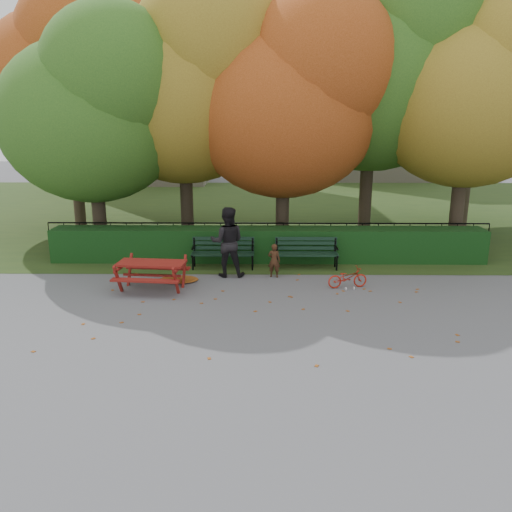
{
  "coord_description": "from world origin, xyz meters",
  "views": [
    {
      "loc": [
        -0.19,
        -10.21,
        4.07
      ],
      "look_at": [
        -0.32,
        1.27,
        1.0
      ],
      "focal_mm": 35.0,
      "sensor_mm": 36.0,
      "label": 1
    }
  ],
  "objects_px": {
    "child": "(274,261)",
    "adult": "(227,242)",
    "bench_left": "(223,250)",
    "tree_a": "(98,108)",
    "tree_c": "(295,98)",
    "tree_d": "(386,63)",
    "tree_e": "(483,88)",
    "bicycle": "(348,277)",
    "tree_f": "(75,78)",
    "bench_right": "(306,250)",
    "tree_g": "(487,87)",
    "tree_b": "(192,80)",
    "picnic_table": "(152,268)"
  },
  "relations": [
    {
      "from": "tree_b",
      "to": "child",
      "type": "xyz_separation_m",
      "value": [
        2.59,
        -3.95,
        -4.94
      ]
    },
    {
      "from": "tree_d",
      "to": "tree_f",
      "type": "xyz_separation_m",
      "value": [
        -11.01,
        2.01,
        -0.29
      ]
    },
    {
      "from": "tree_a",
      "to": "tree_b",
      "type": "relative_size",
      "value": 0.85
    },
    {
      "from": "picnic_table",
      "to": "bench_left",
      "type": "bearing_deg",
      "value": 55.71
    },
    {
      "from": "tree_b",
      "to": "bicycle",
      "type": "distance_m",
      "value": 8.33
    },
    {
      "from": "bench_left",
      "to": "bench_right",
      "type": "bearing_deg",
      "value": 0.0
    },
    {
      "from": "tree_c",
      "to": "tree_d",
      "type": "height_order",
      "value": "tree_d"
    },
    {
      "from": "tree_a",
      "to": "bicycle",
      "type": "xyz_separation_m",
      "value": [
        7.19,
        -3.66,
        -4.25
      ]
    },
    {
      "from": "tree_g",
      "to": "picnic_table",
      "type": "xyz_separation_m",
      "value": [
        -11.27,
        -8.04,
        -4.82
      ]
    },
    {
      "from": "tree_e",
      "to": "bench_right",
      "type": "relative_size",
      "value": 4.53
    },
    {
      "from": "tree_e",
      "to": "tree_f",
      "type": "height_order",
      "value": "tree_f"
    },
    {
      "from": "tree_e",
      "to": "bicycle",
      "type": "bearing_deg",
      "value": -139.55
    },
    {
      "from": "tree_b",
      "to": "bench_right",
      "type": "height_order",
      "value": "tree_b"
    },
    {
      "from": "tree_d",
      "to": "bicycle",
      "type": "relative_size",
      "value": 9.38
    },
    {
      "from": "tree_b",
      "to": "picnic_table",
      "type": "xyz_separation_m",
      "value": [
        -0.5,
        -5.03,
        -4.85
      ]
    },
    {
      "from": "tree_a",
      "to": "picnic_table",
      "type": "relative_size",
      "value": 4.19
    },
    {
      "from": "tree_d",
      "to": "picnic_table",
      "type": "bearing_deg",
      "value": -141.05
    },
    {
      "from": "tree_b",
      "to": "adult",
      "type": "relative_size",
      "value": 4.61
    },
    {
      "from": "tree_f",
      "to": "adult",
      "type": "bearing_deg",
      "value": -46.48
    },
    {
      "from": "tree_d",
      "to": "tree_e",
      "type": "distance_m",
      "value": 3.15
    },
    {
      "from": "bicycle",
      "to": "picnic_table",
      "type": "bearing_deg",
      "value": 81.63
    },
    {
      "from": "tree_c",
      "to": "adult",
      "type": "distance_m",
      "value": 5.31
    },
    {
      "from": "bench_left",
      "to": "tree_a",
      "type": "bearing_deg",
      "value": 154.24
    },
    {
      "from": "tree_e",
      "to": "bicycle",
      "type": "relative_size",
      "value": 7.99
    },
    {
      "from": "tree_g",
      "to": "adult",
      "type": "xyz_separation_m",
      "value": [
        -9.45,
        -6.86,
        -4.42
      ]
    },
    {
      "from": "tree_c",
      "to": "bench_left",
      "type": "distance_m",
      "value": 5.31
    },
    {
      "from": "tree_f",
      "to": "adult",
      "type": "height_order",
      "value": "tree_f"
    },
    {
      "from": "child",
      "to": "adult",
      "type": "xyz_separation_m",
      "value": [
        -1.26,
        0.1,
        0.49
      ]
    },
    {
      "from": "tree_g",
      "to": "bench_right",
      "type": "height_order",
      "value": "tree_g"
    },
    {
      "from": "tree_f",
      "to": "picnic_table",
      "type": "height_order",
      "value": "tree_f"
    },
    {
      "from": "tree_d",
      "to": "tree_f",
      "type": "height_order",
      "value": "tree_d"
    },
    {
      "from": "child",
      "to": "bicycle",
      "type": "xyz_separation_m",
      "value": [
        1.85,
        -0.88,
        -0.2
      ]
    },
    {
      "from": "bench_left",
      "to": "tree_g",
      "type": "bearing_deg",
      "value": 32.17
    },
    {
      "from": "tree_c",
      "to": "tree_d",
      "type": "xyz_separation_m",
      "value": [
        3.04,
        1.27,
        1.16
      ]
    },
    {
      "from": "picnic_table",
      "to": "bicycle",
      "type": "relative_size",
      "value": 1.75
    },
    {
      "from": "tree_c",
      "to": "adult",
      "type": "bearing_deg",
      "value": -122.48
    },
    {
      "from": "tree_f",
      "to": "tree_d",
      "type": "bearing_deg",
      "value": -10.33
    },
    {
      "from": "tree_f",
      "to": "bench_right",
      "type": "bearing_deg",
      "value": -33.92
    },
    {
      "from": "tree_a",
      "to": "bench_left",
      "type": "bearing_deg",
      "value": -25.76
    },
    {
      "from": "bench_right",
      "to": "bicycle",
      "type": "bearing_deg",
      "value": -63.26
    },
    {
      "from": "tree_c",
      "to": "tree_d",
      "type": "distance_m",
      "value": 3.5
    },
    {
      "from": "tree_c",
      "to": "tree_e",
      "type": "relative_size",
      "value": 0.98
    },
    {
      "from": "tree_d",
      "to": "adult",
      "type": "xyz_separation_m",
      "value": [
        -4.99,
        -4.33,
        -5.03
      ]
    },
    {
      "from": "child",
      "to": "adult",
      "type": "relative_size",
      "value": 0.49
    },
    {
      "from": "tree_e",
      "to": "picnic_table",
      "type": "distance_m",
      "value": 11.25
    },
    {
      "from": "tree_g",
      "to": "bicycle",
      "type": "xyz_separation_m",
      "value": [
        -6.33,
        -7.85,
        -5.1
      ]
    },
    {
      "from": "bicycle",
      "to": "tree_a",
      "type": "bearing_deg",
      "value": 52.35
    },
    {
      "from": "tree_a",
      "to": "tree_c",
      "type": "distance_m",
      "value": 6.04
    },
    {
      "from": "bench_left",
      "to": "child",
      "type": "bearing_deg",
      "value": -31.98
    },
    {
      "from": "bench_right",
      "to": "child",
      "type": "relative_size",
      "value": 1.93
    }
  ]
}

